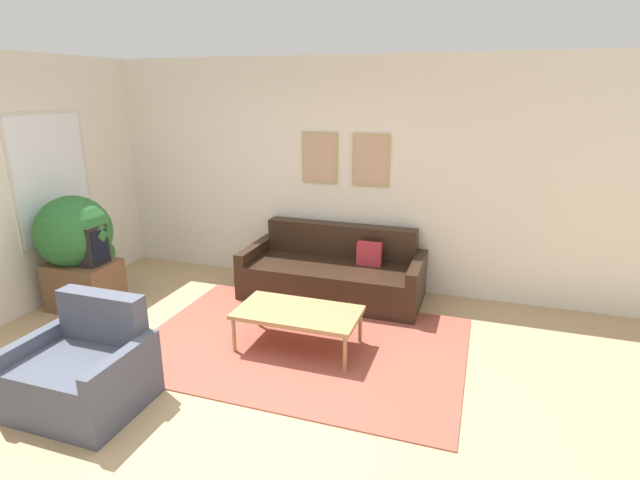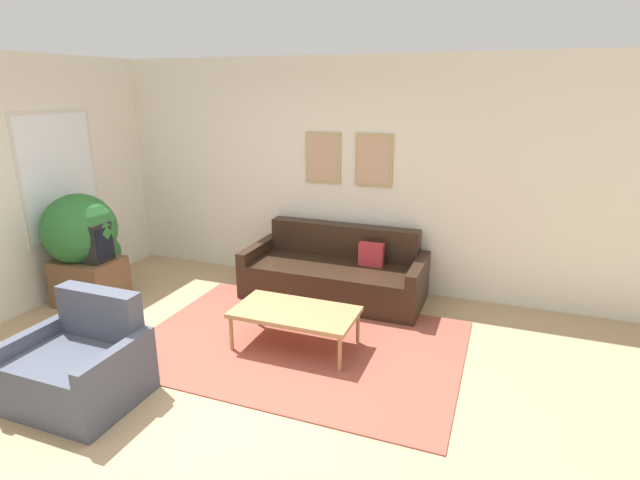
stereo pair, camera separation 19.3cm
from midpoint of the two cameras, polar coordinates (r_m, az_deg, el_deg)
The scene contains 11 objects.
ground_plane at distance 4.38m, azimuth -14.41°, elevation -15.99°, with size 16.00×16.00×0.00m, color tan.
area_rug at distance 4.86m, azimuth -3.28°, elevation -11.80°, with size 3.02×2.10×0.01m.
wall_back at distance 6.10m, azimuth -1.98°, elevation 7.65°, with size 8.00×0.09×2.70m.
wall_left_window at distance 6.05m, azimuth -33.27°, elevation 4.76°, with size 0.08×8.00×2.70m.
couch at distance 5.82m, azimuth 0.63°, elevation -3.83°, with size 2.05×0.90×0.79m.
coffee_table at distance 4.66m, azimuth -3.73°, elevation -8.41°, with size 1.14×0.62×0.38m.
tv_stand at distance 6.12m, azimuth -26.10°, elevation -4.67°, with size 0.70×0.52×0.53m.
tv at distance 5.97m, azimuth -26.68°, elevation -0.36°, with size 0.57×0.28×0.43m.
armchair at distance 4.36m, azimuth -26.54°, elevation -13.35°, with size 0.91×0.76×0.82m.
potted_plant_tall at distance 6.06m, azimuth -27.10°, elevation 0.57°, with size 0.79×0.79×1.25m.
potted_plant_by_window at distance 6.49m, azimuth -24.81°, elevation -1.94°, with size 0.40×0.40×0.67m.
Camera 1 is at (2.03, -3.06, 2.35)m, focal length 28.00 mm.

